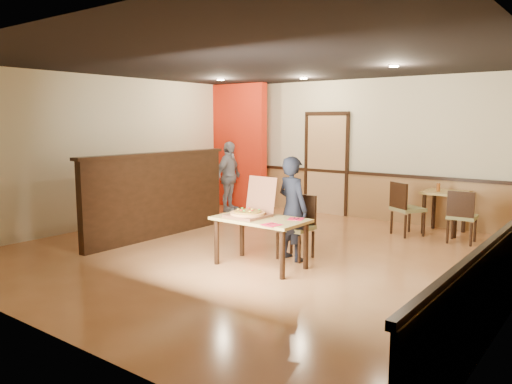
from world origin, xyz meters
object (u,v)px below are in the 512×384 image
side_chair_right (462,215)px  main_table (261,226)px  side_chair_left (405,207)px  condiment (438,187)px  pizza_box (250,212)px  diner_chair (298,224)px  diner (293,209)px  passerby (229,177)px  side_table (445,201)px

side_chair_right → main_table: bearing=54.6°
side_chair_left → main_table: bearing=105.4°
condiment → pizza_box: bearing=-112.3°
diner_chair → pizza_box: size_ratio=1.49×
pizza_box → condiment: (1.44, 3.51, 0.08)m
main_table → condiment: 3.75m
main_table → side_chair_left: bearing=73.9°
diner → pizza_box: diner is taller
main_table → diner_chair: 0.72m
side_chair_right → passerby: bearing=-3.7°
passerby → pizza_box: (2.87, -2.94, -0.03)m
passerby → condiment: size_ratio=10.59×
pizza_box → side_chair_right: bearing=59.1°
main_table → condiment: condiment is taller
diner → pizza_box: size_ratio=2.43×
side_table → condiment: size_ratio=5.15×
condiment → passerby: bearing=-172.5°
side_chair_left → diner: diner is taller
diner_chair → side_chair_left: bearing=72.6°
diner_chair → main_table: bearing=-102.2°
side_table → condiment: bearing=-137.8°
diner → passerby: size_ratio=0.97×
diner_chair → passerby: 3.92m
side_chair_left → condiment: side_chair_left is taller
side_table → pizza_box: (-1.53, -3.60, 0.17)m
diner_chair → side_chair_right: bearing=54.0°
side_chair_right → side_table: size_ratio=1.16×
diner_chair → diner: size_ratio=0.61×
diner_chair → side_table: 3.14m
diner_chair → condiment: (1.11, 2.82, 0.32)m
main_table → pizza_box: (-0.18, 0.00, 0.17)m
side_table → diner: (-1.21, -3.05, 0.17)m
main_table → passerby: passerby is taller
side_table → passerby: passerby is taller
passerby → pizza_box: 4.11m
side_chair_right → side_chair_left: bearing=-4.5°
side_chair_left → side_table: 0.78m
side_chair_left → diner_chair: bearing=104.2°
side_table → diner: diner is taller
side_table → pizza_box: bearing=-113.1°
side_table → diner: bearing=-111.6°
pizza_box → passerby: bearing=137.0°
side_chair_left → side_chair_right: 0.94m
diner_chair → side_chair_left: (0.72, 2.29, 0.01)m
passerby → pizza_box: size_ratio=2.51×
side_chair_right → diner: diner is taller
diner_chair → condiment: size_ratio=6.27×
diner → condiment: diner is taller
side_chair_right → pizza_box: (-1.99, -2.99, 0.27)m
diner_chair → side_chair_right: diner_chair is taller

